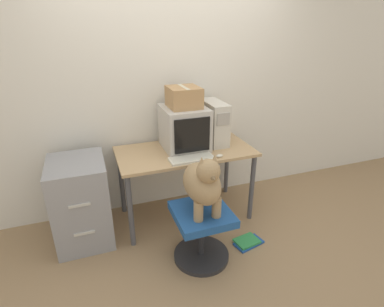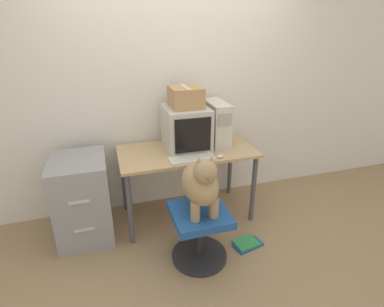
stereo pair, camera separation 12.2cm
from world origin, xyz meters
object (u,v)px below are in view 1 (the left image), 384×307
Objects in this scene: keyboard at (192,159)px; dog at (203,183)px; pc_tower at (214,122)px; book_stack_floor at (248,242)px; filing_cabinet at (81,201)px; crt_monitor at (184,128)px; cardboard_box at (184,97)px; office_chair at (202,230)px.

dog reaches higher than keyboard.
pc_tower is 1.46× the size of book_stack_floor.
pc_tower reaches higher than filing_cabinet.
crt_monitor is at bearing -172.65° from pc_tower.
cardboard_box reaches higher than crt_monitor.
pc_tower is at bearing 60.75° from office_chair.
filing_cabinet is at bearing 145.81° from dog.
dog reaches higher than book_stack_floor.
cardboard_box reaches higher than pc_tower.
dog is 0.92m from cardboard_box.
filing_cabinet reaches higher than book_stack_floor.
filing_cabinet is 1.63m from book_stack_floor.
dog is at bearing -34.19° from filing_cabinet.
cardboard_box reaches higher than office_chair.
dog is 1.73× the size of cardboard_box.
crt_monitor reaches higher than keyboard.
crt_monitor is 0.79m from dog.
dog is 1.81× the size of book_stack_floor.
book_stack_floor is (1.45, -0.63, -0.39)m from filing_cabinet.
keyboard is at bearing 81.77° from office_chair.
cardboard_box is at bearing 82.64° from office_chair.
keyboard is 0.77× the size of dog.
pc_tower is 0.56m from keyboard.
filing_cabinet is at bearing -174.27° from pc_tower.
crt_monitor reaches higher than office_chair.
pc_tower is 0.54× the size of filing_cabinet.
book_stack_floor is (0.48, 0.02, -0.75)m from dog.
crt_monitor is 1.27m from book_stack_floor.
keyboard reaches higher than office_chair.
keyboard is at bearing 81.98° from dog.
book_stack_floor is at bearing -62.04° from crt_monitor.
dog is at bearing -98.02° from keyboard.
filing_cabinet reaches higher than office_chair.
keyboard is at bearing 135.63° from book_stack_floor.
filing_cabinet is 2.71× the size of book_stack_floor.
office_chair is at bearing -119.25° from pc_tower.
keyboard is at bearing -96.28° from crt_monitor.
crt_monitor is 0.38m from keyboard.
cardboard_box is at bearing -173.29° from pc_tower.
pc_tower is at bearing 61.09° from dog.
office_chair is at bearing -33.74° from filing_cabinet.
cardboard_box is at bearing 5.41° from filing_cabinet.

